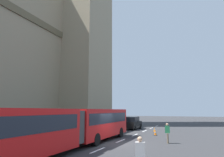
{
  "coord_description": "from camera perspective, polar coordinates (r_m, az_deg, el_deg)",
  "views": [
    {
      "loc": [
        -15.61,
        -6.49,
        2.8
      ],
      "look_at": [
        9.13,
        4.14,
        7.31
      ],
      "focal_mm": 30.47,
      "sensor_mm": 36.0,
      "label": 1
    }
  ],
  "objects": [
    {
      "name": "ground_plane",
      "position": [
        17.13,
        0.7,
        -18.92
      ],
      "size": [
        160.0,
        160.0,
        0.0
      ],
      "primitive_type": "plane",
      "color": "#333335"
    },
    {
      "name": "lane_centre_marking",
      "position": [
        18.56,
        2.64,
        -18.17
      ],
      "size": [
        39.0,
        0.16,
        0.01
      ],
      "color": "silver",
      "rests_on": "ground_plane"
    },
    {
      "name": "articulated_bus",
      "position": [
        14.52,
        -12.92,
        -13.44
      ],
      "size": [
        18.38,
        2.54,
        2.9
      ],
      "color": "red",
      "rests_on": "ground_plane"
    },
    {
      "name": "sedan_lead",
      "position": [
        29.47,
        6.13,
        -13.13
      ],
      "size": [
        4.4,
        1.86,
        1.85
      ],
      "color": "black",
      "rests_on": "ground_plane"
    },
    {
      "name": "traffic_cone_west",
      "position": [
        22.94,
        12.88,
        -15.58
      ],
      "size": [
        0.36,
        0.36,
        0.58
      ],
      "color": "black",
      "rests_on": "ground_plane"
    },
    {
      "name": "traffic_cone_middle",
      "position": [
        26.22,
        12.66,
        -14.8
      ],
      "size": [
        0.36,
        0.36,
        0.58
      ],
      "color": "black",
      "rests_on": "ground_plane"
    },
    {
      "name": "pedestrian_near_cones",
      "position": [
        8.74,
        8.48,
        -21.87
      ],
      "size": [
        0.35,
        0.45,
        1.69
      ],
      "color": "#262D4C",
      "rests_on": "ground_plane"
    },
    {
      "name": "pedestrian_by_kerb",
      "position": [
        17.71,
        16.31,
        -15.26
      ],
      "size": [
        0.36,
        0.43,
        1.69
      ],
      "color": "#726651",
      "rests_on": "ground_plane"
    }
  ]
}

